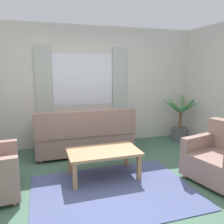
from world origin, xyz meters
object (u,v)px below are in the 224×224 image
at_px(potted_plant, 181,120).
at_px(coffee_table, 104,154).
at_px(couch, 85,136).
at_px(armchair_right, 223,158).

bearing_deg(potted_plant, coffee_table, -149.85).
bearing_deg(couch, armchair_right, 135.08).
bearing_deg(couch, coffee_table, 94.39).
height_order(armchair_right, potted_plant, potted_plant).
relative_size(armchair_right, potted_plant, 0.86).
bearing_deg(coffee_table, armchair_right, -20.93).
distance_m(couch, coffee_table, 1.13).
bearing_deg(armchair_right, couch, -148.27).
relative_size(coffee_table, potted_plant, 0.94).
bearing_deg(potted_plant, armchair_right, -106.34).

